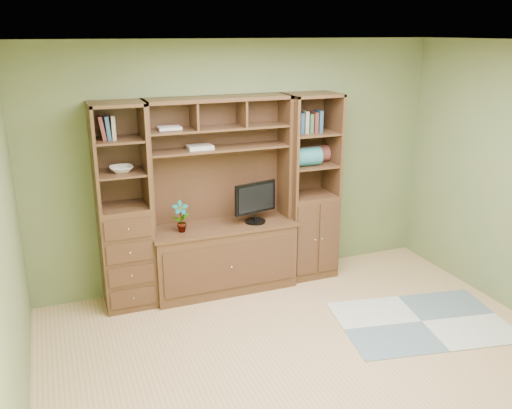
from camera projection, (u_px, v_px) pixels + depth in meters
name	position (u px, v px, depth m)	size (l,w,h in m)	color
room	(330.00, 223.00, 4.05)	(4.60, 4.10, 2.64)	tan
center_hutch	(223.00, 198.00, 5.58)	(1.54, 0.53, 2.05)	#4A2D1A
left_tower	(123.00, 208.00, 5.27)	(0.50, 0.45, 2.05)	#4A2D1A
right_tower	(310.00, 187.00, 5.97)	(0.55, 0.45, 2.05)	#4A2D1A
rug	(422.00, 322.00, 5.21)	(1.57, 1.05, 0.01)	#969C9B
monitor	(255.00, 195.00, 5.66)	(0.49, 0.22, 0.60)	black
orchid	(181.00, 217.00, 5.43)	(0.17, 0.12, 0.32)	#9B5A34
magazines	(200.00, 147.00, 5.42)	(0.25, 0.18, 0.04)	#BDACA1
bowl	(121.00, 169.00, 5.15)	(0.22, 0.22, 0.05)	white
blanket_teal	(305.00, 157.00, 5.78)	(0.34, 0.20, 0.20)	#2B6E71
blanket_red	(314.00, 154.00, 5.96)	(0.32, 0.18, 0.18)	brown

